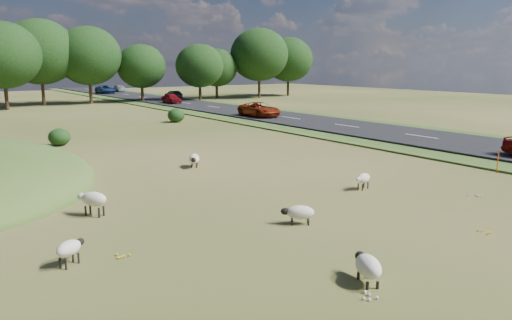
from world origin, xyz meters
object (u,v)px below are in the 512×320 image
Objects in this scene: sheep_2 at (69,248)px; sheep_4 at (363,178)px; car_2 at (172,98)px; sheep_3 at (194,159)px; car_4 at (118,88)px; car_0 at (259,109)px; car_3 at (105,89)px; marker_post at (498,162)px; sheep_5 at (299,212)px; sheep_0 at (368,266)px; sheep_1 at (93,199)px; car_5 at (173,95)px.

sheep_2 is 13.44m from sheep_4.
sheep_3 is at bearing -113.31° from car_2.
sheep_4 is at bearing 78.26° from car_4.
sheep_2 is 56.84m from car_2.
car_0 is 50.42m from car_3.
sheep_5 is (-14.01, -0.73, -0.16)m from marker_post.
car_3 reaches higher than sheep_0.
sheep_0 is 5.09m from sheep_5.
sheep_4 is (13.36, 1.47, 0.00)m from sheep_2.
sheep_1 is 1.24× the size of sheep_2.
sheep_4 is at bearing -138.76° from sheep_1.
car_0 is at bearing -79.54° from sheep_1.
sheep_1 is 7.76m from sheep_5.
car_3 is (0.00, 50.42, 0.01)m from car_0.
car_2 is (4.76, 50.33, 0.33)m from marker_post.
car_4 is at bearing -54.14° from sheep_1.
car_0 is at bearing 82.53° from car_5.
car_2 reaches higher than sheep_4.
sheep_5 is at bearing 7.72° from sheep_4.
sheep_0 is 8.30m from sheep_2.
marker_post reaches higher than sheep_1.
sheep_2 is 88.52m from car_4.
car_5 reaches higher than sheep_2.
sheep_0 is 1.14× the size of sheep_5.
car_4 is (28.34, 78.77, 0.26)m from sheep_1.
sheep_1 is 1.07× the size of sheep_5.
car_4 is (24.21, 88.78, 0.42)m from sheep_0.
car_4 is at bearing -69.61° from sheep_5.
sheep_0 is at bearing 106.68° from sheep_5.
car_4 is (16.97, 81.69, 0.38)m from sheep_4.
car_3 is (20.41, 84.81, 0.51)m from sheep_0.
sheep_1 reaches higher than sheep_2.
car_0 reaches higher than sheep_2.
sheep_4 is (4.03, -8.86, 0.05)m from sheep_3.
marker_post is 79.40m from car_3.
sheep_0 is 40.00m from car_0.
car_5 is (28.34, 53.38, 0.24)m from sheep_1.
sheep_2 is 7.80m from sheep_5.
sheep_3 is 1.22× the size of sheep_4.
sheep_3 is 25.23m from car_0.
sheep_1 is 78.72m from car_3.
marker_post is at bearing -141.56° from sheep_5.
marker_post reaches higher than sheep_3.
sheep_5 is (-1.57, -11.12, -0.03)m from sheep_3.
car_0 is at bearing 14.54° from sheep_2.
marker_post is at bearing 80.88° from sheep_3.
sheep_5 is 54.41m from car_2.
car_0 is at bearing -86.97° from sheep_5.
sheep_3 is 1.10× the size of sheep_5.
marker_post is at bearing 81.58° from car_5.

